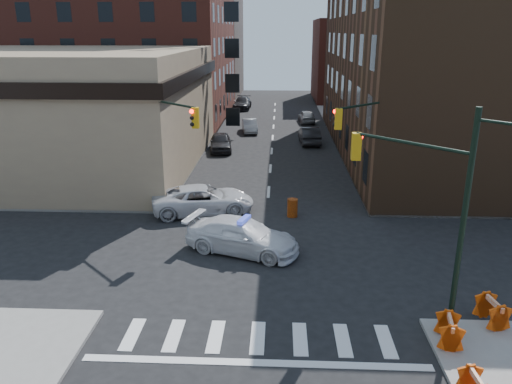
# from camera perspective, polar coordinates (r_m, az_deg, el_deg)

# --- Properties ---
(ground) EXTENTS (140.00, 140.00, 0.00)m
(ground) POSITION_cam_1_polar(r_m,az_deg,el_deg) (24.34, 0.90, -7.28)
(ground) COLOR black
(ground) RESTS_ON ground
(sidewalk_nw) EXTENTS (34.00, 54.50, 0.15)m
(sidewalk_nw) POSITION_cam_1_polar(r_m,az_deg,el_deg) (60.53, -20.51, 7.05)
(sidewalk_nw) COLOR gray
(sidewalk_nw) RESTS_ON ground
(sidewalk_ne) EXTENTS (34.00, 54.50, 0.15)m
(sidewalk_ne) POSITION_cam_1_polar(r_m,az_deg,el_deg) (60.03, 24.67, 6.46)
(sidewalk_ne) COLOR gray
(sidewalk_ne) RESTS_ON ground
(bank_building) EXTENTS (22.00, 22.00, 9.00)m
(bank_building) POSITION_cam_1_polar(r_m,az_deg,el_deg) (42.76, -21.99, 8.79)
(bank_building) COLOR #8D7A5C
(bank_building) RESTS_ON ground
(apartment_block) EXTENTS (25.00, 25.00, 24.00)m
(apartment_block) POSITION_cam_1_polar(r_m,az_deg,el_deg) (64.91, -15.30, 18.82)
(apartment_block) COLOR maroon
(apartment_block) RESTS_ON ground
(commercial_row_ne) EXTENTS (14.00, 34.00, 14.00)m
(commercial_row_ne) POSITION_cam_1_polar(r_m,az_deg,el_deg) (46.30, 18.64, 12.89)
(commercial_row_ne) COLOR #462E1C
(commercial_row_ne) RESTS_ON ground
(filler_nw) EXTENTS (20.00, 18.00, 16.00)m
(filler_nw) POSITION_cam_1_polar(r_m,az_deg,el_deg) (85.67, -8.87, 16.19)
(filler_nw) COLOR brown
(filler_nw) RESTS_ON ground
(filler_ne) EXTENTS (16.00, 16.00, 12.00)m
(filler_ne) POSITION_cam_1_polar(r_m,az_deg,el_deg) (81.22, 12.56, 14.48)
(filler_ne) COLOR maroon
(filler_ne) RESTS_ON ground
(signal_pole_se) EXTENTS (5.40, 5.27, 8.00)m
(signal_pole_se) POSITION_cam_1_polar(r_m,az_deg,el_deg) (18.27, 19.68, -1.53)
(signal_pole_se) COLOR black
(signal_pole_se) RESTS_ON sidewalk_se
(signal_pole_nw) EXTENTS (3.58, 3.67, 8.00)m
(signal_pole_nw) POSITION_cam_1_polar(r_m,az_deg,el_deg) (28.74, -10.50, 5.54)
(signal_pole_nw) COLOR black
(signal_pole_nw) RESTS_ON sidewalk_nw
(signal_pole_ne) EXTENTS (3.67, 3.58, 8.00)m
(signal_pole_ne) POSITION_cam_1_polar(r_m,az_deg,el_deg) (28.49, 13.17, 5.25)
(signal_pole_ne) COLOR black
(signal_pole_ne) RESTS_ON sidewalk_ne
(tree_ne_near) EXTENTS (3.00, 3.00, 4.85)m
(tree_ne_near) POSITION_cam_1_polar(r_m,az_deg,el_deg) (48.97, 10.86, 9.58)
(tree_ne_near) COLOR black
(tree_ne_near) RESTS_ON sidewalk_ne
(tree_ne_far) EXTENTS (3.00, 3.00, 4.85)m
(tree_ne_far) POSITION_cam_1_polar(r_m,az_deg,el_deg) (56.84, 9.77, 10.76)
(tree_ne_far) COLOR black
(tree_ne_far) RESTS_ON sidewalk_ne
(police_car) EXTENTS (6.11, 4.02, 1.64)m
(police_car) POSITION_cam_1_polar(r_m,az_deg,el_deg) (24.44, -1.58, -5.06)
(police_car) COLOR silver
(police_car) RESTS_ON ground
(pickup) EXTENTS (6.44, 4.00, 1.66)m
(pickup) POSITION_cam_1_polar(r_m,az_deg,el_deg) (29.73, -6.05, -0.86)
(pickup) COLOR silver
(pickup) RESTS_ON ground
(parked_car_wnear) EXTENTS (2.44, 4.89, 1.60)m
(parked_car_wnear) POSITION_cam_1_polar(r_m,az_deg,el_deg) (45.28, -4.06, 5.72)
(parked_car_wnear) COLOR black
(parked_car_wnear) RESTS_ON ground
(parked_car_wfar) EXTENTS (1.98, 4.34, 1.38)m
(parked_car_wfar) POSITION_cam_1_polar(r_m,az_deg,el_deg) (53.63, -0.72, 7.57)
(parked_car_wfar) COLOR #93969B
(parked_car_wfar) RESTS_ON ground
(parked_car_wdeep) EXTENTS (2.38, 5.61, 1.62)m
(parked_car_wdeep) POSITION_cam_1_polar(r_m,az_deg,el_deg) (70.02, -1.57, 10.12)
(parked_car_wdeep) COLOR black
(parked_car_wdeep) RESTS_ON ground
(parked_car_enear) EXTENTS (2.03, 4.99, 1.61)m
(parked_car_enear) POSITION_cam_1_polar(r_m,az_deg,el_deg) (48.42, 6.12, 6.47)
(parked_car_enear) COLOR black
(parked_car_enear) RESTS_ON ground
(parked_car_efar) EXTENTS (2.04, 4.40, 1.46)m
(parked_car_efar) POSITION_cam_1_polar(r_m,az_deg,el_deg) (59.78, 5.82, 8.60)
(parked_car_efar) COLOR gray
(parked_car_efar) RESTS_ON ground
(pedestrian_a) EXTENTS (0.71, 0.51, 1.80)m
(pedestrian_a) POSITION_cam_1_polar(r_m,az_deg,el_deg) (31.49, -11.04, 0.39)
(pedestrian_a) COLOR black
(pedestrian_a) RESTS_ON sidewalk_nw
(pedestrian_b) EXTENTS (0.92, 0.76, 1.70)m
(pedestrian_b) POSITION_cam_1_polar(r_m,az_deg,el_deg) (32.48, -21.59, -0.11)
(pedestrian_b) COLOR #2A231C
(pedestrian_b) RESTS_ON sidewalk_nw
(pedestrian_c) EXTENTS (1.15, 0.84, 1.81)m
(pedestrian_c) POSITION_cam_1_polar(r_m,az_deg,el_deg) (35.73, -19.89, 1.75)
(pedestrian_c) COLOR #1E252E
(pedestrian_c) RESTS_ON sidewalk_nw
(barrel_road) EXTENTS (0.62, 0.62, 1.08)m
(barrel_road) POSITION_cam_1_polar(r_m,az_deg,el_deg) (29.15, 4.18, -1.81)
(barrel_road) COLOR orange
(barrel_road) RESTS_ON ground
(barrel_bank) EXTENTS (0.54, 0.54, 0.94)m
(barrel_bank) POSITION_cam_1_polar(r_m,az_deg,el_deg) (29.59, -5.15, -1.66)
(barrel_bank) COLOR red
(barrel_bank) RESTS_ON ground
(barricade_se_a) EXTENTS (0.83, 1.38, 0.98)m
(barricade_se_a) POSITION_cam_1_polar(r_m,az_deg,el_deg) (20.55, 25.37, -12.24)
(barricade_se_a) COLOR red
(barricade_se_a) RESTS_ON sidewalk_se
(barricade_se_b) EXTENTS (0.85, 1.37, 0.96)m
(barricade_se_b) POSITION_cam_1_polar(r_m,az_deg,el_deg) (18.84, 21.21, -14.57)
(barricade_se_b) COLOR red
(barricade_se_b) RESTS_ON sidewalk_se
(barricade_nw_a) EXTENTS (1.12, 0.57, 0.83)m
(barricade_nw_a) POSITION_cam_1_polar(r_m,az_deg,el_deg) (30.97, -10.81, -0.83)
(barricade_nw_a) COLOR #C63809
(barricade_nw_a) RESTS_ON sidewalk_nw
(barricade_nw_b) EXTENTS (1.29, 0.75, 0.92)m
(barricade_nw_b) POSITION_cam_1_polar(r_m,az_deg,el_deg) (32.52, -17.15, -0.33)
(barricade_nw_b) COLOR #DD570A
(barricade_nw_b) RESTS_ON sidewalk_nw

